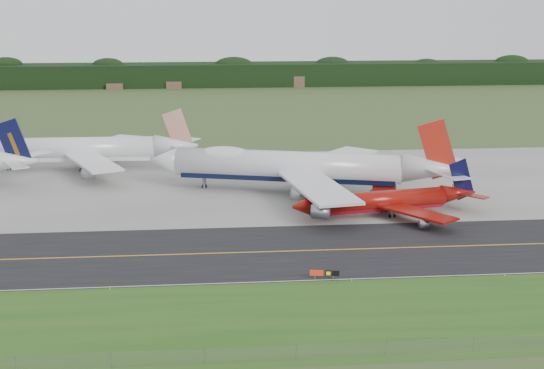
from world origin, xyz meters
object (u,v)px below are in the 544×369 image
Objects in this scene: jet_ba_747 at (298,167)px; jet_red_737 at (388,201)px; jet_star_tail at (84,150)px; taxiway_sign at (324,273)px.

jet_ba_747 is 27.32m from jet_red_737.
jet_ba_747 is at bearing 129.15° from jet_red_737.
jet_ba_747 reaches higher than jet_red_737.
jet_star_tail reaches higher than jet_red_737.
jet_ba_747 is at bearing -29.36° from jet_star_tail.
jet_red_737 is 0.68× the size of jet_star_tail.
jet_star_tail is at bearing 150.64° from jet_ba_747.
jet_star_tail is (-73.02, 52.47, 2.36)m from jet_red_737.
jet_red_737 is 8.72× the size of taxiway_sign.
taxiway_sign is at bearing -92.79° from jet_ba_747.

